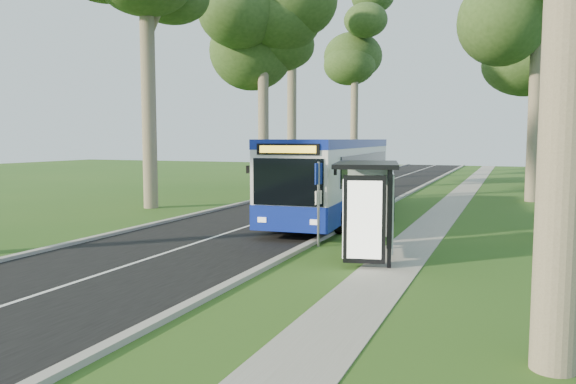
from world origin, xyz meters
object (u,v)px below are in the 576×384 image
object	(u,v)px
car_white	(306,173)
car_silver	(332,169)
bus_shelter	(368,192)
bus_stop_sign	(318,194)
bus	(334,177)
litter_bin	(388,209)

from	to	relation	value
car_white	car_silver	size ratio (longest dim) A/B	1.00
bus_shelter	bus_stop_sign	bearing A→B (deg)	130.36
bus	litter_bin	bearing A→B (deg)	-9.38
bus	litter_bin	world-z (taller)	bus
bus	car_silver	distance (m)	25.95
litter_bin	car_silver	size ratio (longest dim) A/B	0.22
bus_shelter	car_white	size ratio (longest dim) A/B	0.75
bus_stop_sign	car_white	xyz separation A→B (m)	(-9.27, 24.16, -0.87)
car_white	bus_stop_sign	bearing A→B (deg)	-70.98
bus	car_silver	bearing A→B (deg)	103.71
bus_shelter	car_silver	bearing A→B (deg)	96.76
litter_bin	car_silver	bearing A→B (deg)	112.32
bus	car_white	size ratio (longest dim) A/B	2.80
bus_stop_sign	bus	bearing A→B (deg)	117.59
bus	bus_shelter	distance (m)	8.54
litter_bin	car_silver	distance (m)	26.97
car_white	car_silver	world-z (taller)	car_white
car_white	car_silver	bearing A→B (deg)	88.62
car_white	bus_shelter	bearing A→B (deg)	-68.39
bus_shelter	car_silver	xyz separation A→B (m)	(-11.26, 32.54, -1.16)
bus_stop_sign	bus_shelter	xyz separation A→B (m)	(1.91, -1.46, 0.26)
bus_shelter	car_silver	world-z (taller)	bus_shelter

